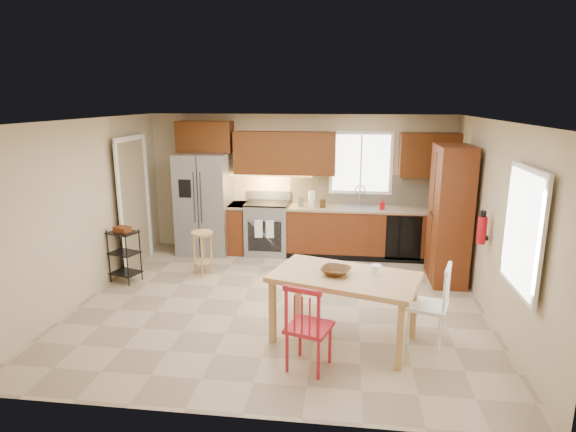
# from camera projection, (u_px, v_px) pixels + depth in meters

# --- Properties ---
(floor) EXTENTS (5.50, 5.50, 0.00)m
(floor) POSITION_uv_depth(u_px,v_px,m) (281.00, 303.00, 6.69)
(floor) COLOR tan
(floor) RESTS_ON ground
(ceiling) EXTENTS (5.50, 5.00, 0.02)m
(ceiling) POSITION_uv_depth(u_px,v_px,m) (280.00, 120.00, 6.10)
(ceiling) COLOR silver
(ceiling) RESTS_ON ground
(wall_back) EXTENTS (5.50, 0.02, 2.50)m
(wall_back) POSITION_uv_depth(u_px,v_px,m) (300.00, 184.00, 8.81)
(wall_back) COLOR #CCB793
(wall_back) RESTS_ON ground
(wall_front) EXTENTS (5.50, 0.02, 2.50)m
(wall_front) POSITION_uv_depth(u_px,v_px,m) (238.00, 286.00, 3.99)
(wall_front) COLOR #CCB793
(wall_front) RESTS_ON ground
(wall_left) EXTENTS (0.02, 5.00, 2.50)m
(wall_left) POSITION_uv_depth(u_px,v_px,m) (86.00, 210.00, 6.73)
(wall_left) COLOR #CCB793
(wall_left) RESTS_ON ground
(wall_right) EXTENTS (0.02, 5.00, 2.50)m
(wall_right) POSITION_uv_depth(u_px,v_px,m) (496.00, 222.00, 6.06)
(wall_right) COLOR #CCB793
(wall_right) RESTS_ON ground
(refrigerator) EXTENTS (0.92, 0.75, 1.82)m
(refrigerator) POSITION_uv_depth(u_px,v_px,m) (204.00, 204.00, 8.73)
(refrigerator) COLOR gray
(refrigerator) RESTS_ON floor
(range_stove) EXTENTS (0.76, 0.63, 0.92)m
(range_stove) POSITION_uv_depth(u_px,v_px,m) (268.00, 229.00, 8.76)
(range_stove) COLOR gray
(range_stove) RESTS_ON floor
(base_cabinet_narrow) EXTENTS (0.30, 0.60, 0.90)m
(base_cabinet_narrow) POSITION_uv_depth(u_px,v_px,m) (238.00, 228.00, 8.84)
(base_cabinet_narrow) COLOR #652D12
(base_cabinet_narrow) RESTS_ON floor
(base_cabinet_run) EXTENTS (2.92, 0.60, 0.90)m
(base_cabinet_run) POSITION_uv_depth(u_px,v_px,m) (370.00, 232.00, 8.55)
(base_cabinet_run) COLOR #652D12
(base_cabinet_run) RESTS_ON floor
(dishwasher) EXTENTS (0.60, 0.02, 0.78)m
(dishwasher) POSITION_uv_depth(u_px,v_px,m) (403.00, 238.00, 8.20)
(dishwasher) COLOR black
(dishwasher) RESTS_ON floor
(backsplash) EXTENTS (2.92, 0.03, 0.55)m
(backsplash) POSITION_uv_depth(u_px,v_px,m) (371.00, 189.00, 8.65)
(backsplash) COLOR beige
(backsplash) RESTS_ON wall_back
(upper_over_fridge) EXTENTS (1.00, 0.35, 0.55)m
(upper_over_fridge) POSITION_uv_depth(u_px,v_px,m) (205.00, 137.00, 8.64)
(upper_over_fridge) COLOR #5A2D0F
(upper_over_fridge) RESTS_ON wall_back
(upper_left_block) EXTENTS (1.80, 0.35, 0.75)m
(upper_left_block) POSITION_uv_depth(u_px,v_px,m) (285.00, 153.00, 8.53)
(upper_left_block) COLOR #5A2D0F
(upper_left_block) RESTS_ON wall_back
(upper_right_block) EXTENTS (1.00, 0.35, 0.75)m
(upper_right_block) POSITION_uv_depth(u_px,v_px,m) (429.00, 155.00, 8.22)
(upper_right_block) COLOR #5A2D0F
(upper_right_block) RESTS_ON wall_back
(window_back) EXTENTS (1.12, 0.04, 1.12)m
(window_back) POSITION_uv_depth(u_px,v_px,m) (361.00, 163.00, 8.56)
(window_back) COLOR white
(window_back) RESTS_ON wall_back
(sink) EXTENTS (0.62, 0.46, 0.16)m
(sink) POSITION_uv_depth(u_px,v_px,m) (360.00, 210.00, 8.47)
(sink) COLOR gray
(sink) RESTS_ON base_cabinet_run
(undercab_glow) EXTENTS (1.60, 0.30, 0.01)m
(undercab_glow) POSITION_uv_depth(u_px,v_px,m) (268.00, 175.00, 8.64)
(undercab_glow) COLOR #FFBF66
(undercab_glow) RESTS_ON wall_back
(soap_bottle) EXTENTS (0.09, 0.09, 0.19)m
(soap_bottle) POSITION_uv_depth(u_px,v_px,m) (382.00, 204.00, 8.30)
(soap_bottle) COLOR #AD0C12
(soap_bottle) RESTS_ON base_cabinet_run
(paper_towel) EXTENTS (0.12, 0.12, 0.28)m
(paper_towel) POSITION_uv_depth(u_px,v_px,m) (312.00, 199.00, 8.49)
(paper_towel) COLOR white
(paper_towel) RESTS_ON base_cabinet_run
(canister_steel) EXTENTS (0.11, 0.11, 0.18)m
(canister_steel) POSITION_uv_depth(u_px,v_px,m) (300.00, 201.00, 8.52)
(canister_steel) COLOR gray
(canister_steel) RESTS_ON base_cabinet_run
(canister_wood) EXTENTS (0.10, 0.10, 0.14)m
(canister_wood) POSITION_uv_depth(u_px,v_px,m) (323.00, 204.00, 8.45)
(canister_wood) COLOR #4E3014
(canister_wood) RESTS_ON base_cabinet_run
(pantry) EXTENTS (0.50, 0.95, 2.10)m
(pantry) POSITION_uv_depth(u_px,v_px,m) (450.00, 215.00, 7.30)
(pantry) COLOR #652D12
(pantry) RESTS_ON floor
(fire_extinguisher) EXTENTS (0.12, 0.12, 0.36)m
(fire_extinguisher) POSITION_uv_depth(u_px,v_px,m) (482.00, 230.00, 6.26)
(fire_extinguisher) COLOR #AD0C12
(fire_extinguisher) RESTS_ON wall_right
(window_right) EXTENTS (0.04, 1.02, 1.32)m
(window_right) POSITION_uv_depth(u_px,v_px,m) (524.00, 231.00, 4.91)
(window_right) COLOR white
(window_right) RESTS_ON wall_right
(doorway) EXTENTS (0.04, 0.95, 2.10)m
(doorway) POSITION_uv_depth(u_px,v_px,m) (133.00, 204.00, 8.02)
(doorway) COLOR #8C7A59
(doorway) RESTS_ON wall_left
(dining_table) EXTENTS (1.83, 1.35, 0.79)m
(dining_table) POSITION_uv_depth(u_px,v_px,m) (344.00, 308.00, 5.58)
(dining_table) COLOR tan
(dining_table) RESTS_ON floor
(chair_red) EXTENTS (0.56, 0.56, 0.96)m
(chair_red) POSITION_uv_depth(u_px,v_px,m) (309.00, 325.00, 4.98)
(chair_red) COLOR #AF1A27
(chair_red) RESTS_ON floor
(chair_white) EXTENTS (0.56, 0.56, 0.96)m
(chair_white) POSITION_uv_depth(u_px,v_px,m) (427.00, 304.00, 5.50)
(chair_white) COLOR white
(chair_white) RESTS_ON floor
(table_bowl) EXTENTS (0.41, 0.41, 0.08)m
(table_bowl) POSITION_uv_depth(u_px,v_px,m) (336.00, 275.00, 5.50)
(table_bowl) COLOR #4E3014
(table_bowl) RESTS_ON dining_table
(table_jar) EXTENTS (0.16, 0.16, 0.15)m
(table_jar) POSITION_uv_depth(u_px,v_px,m) (376.00, 271.00, 5.53)
(table_jar) COLOR white
(table_jar) RESTS_ON dining_table
(bar_stool) EXTENTS (0.39, 0.39, 0.71)m
(bar_stool) POSITION_uv_depth(u_px,v_px,m) (203.00, 253.00, 7.70)
(bar_stool) COLOR tan
(bar_stool) RESTS_ON floor
(utility_cart) EXTENTS (0.50, 0.44, 0.83)m
(utility_cart) POSITION_uv_depth(u_px,v_px,m) (125.00, 256.00, 7.40)
(utility_cart) COLOR black
(utility_cart) RESTS_ON floor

